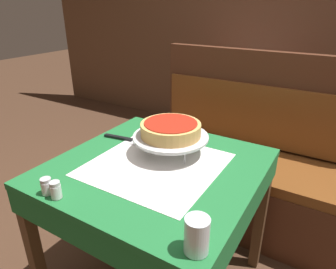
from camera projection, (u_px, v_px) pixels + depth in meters
dining_table_front at (156, 182)px, 1.32m from camera, size 0.85×0.85×0.72m
dining_table_rear at (239, 91)px, 2.79m from camera, size 0.74×0.74×0.72m
booth_bench at (243, 174)px, 1.97m from camera, size 1.31×0.52×1.09m
back_wall_panel at (284, 20)px, 2.82m from camera, size 6.00×0.04×2.40m
pizza_pan_stand at (171, 138)px, 1.35m from camera, size 0.34×0.34×0.09m
deep_dish_pizza at (171, 129)px, 1.33m from camera, size 0.27×0.27×0.06m
pizza_server at (128, 139)px, 1.51m from camera, size 0.26×0.09×0.01m
water_glass_near at (197, 235)px, 0.82m from camera, size 0.07×0.07×0.11m
salt_shaker at (47, 186)px, 1.08m from camera, size 0.04×0.04×0.06m
pepper_shaker at (56, 190)px, 1.05m from camera, size 0.04×0.04×0.06m
condiment_caddy at (242, 77)px, 2.66m from camera, size 0.14×0.14×0.15m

